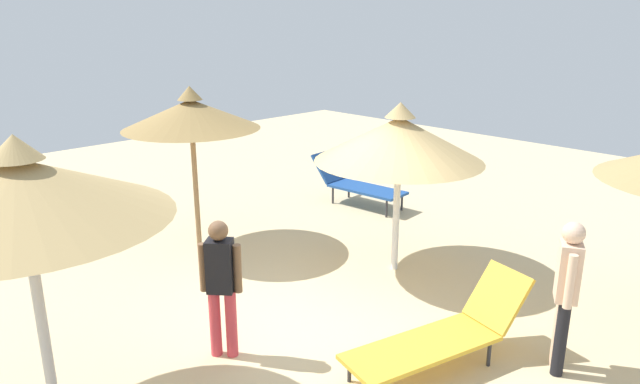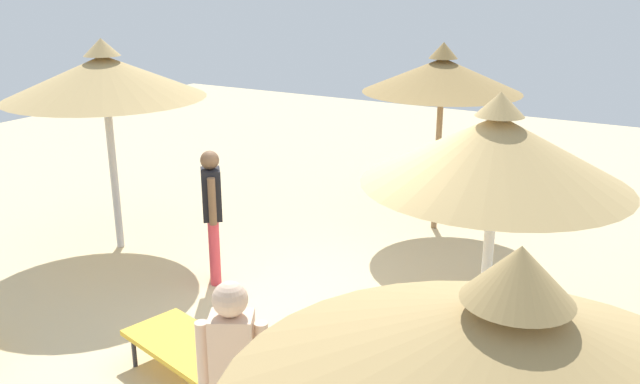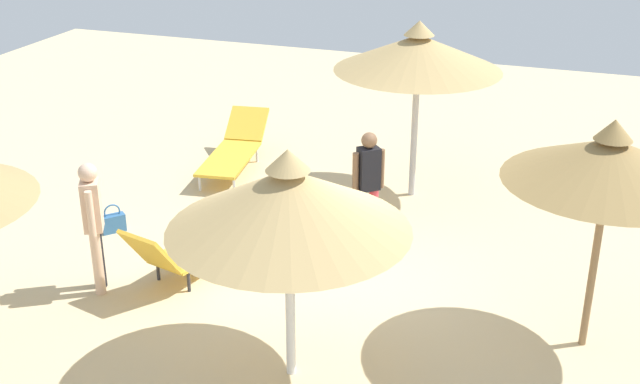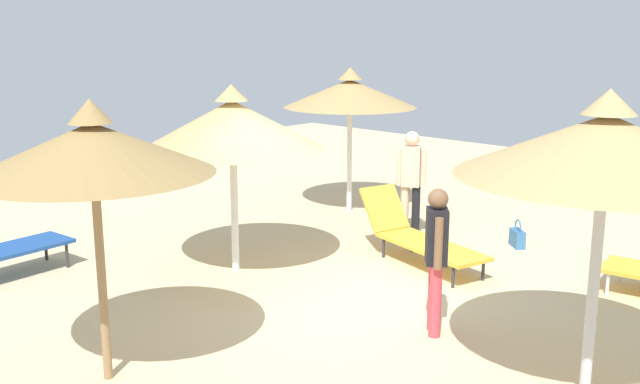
# 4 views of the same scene
# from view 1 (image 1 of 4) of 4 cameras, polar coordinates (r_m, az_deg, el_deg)

# --- Properties ---
(ground) EXTENTS (24.00, 24.00, 0.10)m
(ground) POSITION_cam_1_polar(r_m,az_deg,el_deg) (7.83, 0.54, -11.81)
(ground) COLOR beige
(parasol_umbrella_near_right) EXTENTS (2.46, 2.46, 2.56)m
(parasol_umbrella_near_right) POSITION_cam_1_polar(r_m,az_deg,el_deg) (8.40, 7.84, 5.19)
(parasol_umbrella_near_right) COLOR white
(parasol_umbrella_near_right) RESTS_ON ground
(parasol_umbrella_far_left) EXTENTS (2.54, 2.54, 2.80)m
(parasol_umbrella_far_left) POSITION_cam_1_polar(r_m,az_deg,el_deg) (5.50, -27.45, 0.17)
(parasol_umbrella_far_left) COLOR #B2B2B7
(parasol_umbrella_far_left) RESTS_ON ground
(parasol_umbrella_back) EXTENTS (2.19, 2.19, 2.68)m
(parasol_umbrella_back) POSITION_cam_1_polar(r_m,az_deg,el_deg) (9.45, -12.63, 7.51)
(parasol_umbrella_back) COLOR olive
(parasol_umbrella_back) RESTS_ON ground
(lounge_chair_near_left) EXTENTS (2.31, 1.17, 0.94)m
(lounge_chair_near_left) POSITION_cam_1_polar(r_m,az_deg,el_deg) (6.63, 12.14, -13.46)
(lounge_chair_near_left) COLOR gold
(lounge_chair_near_left) RESTS_ON ground
(lounge_chair_edge) EXTENTS (0.82, 2.08, 0.96)m
(lounge_chair_edge) POSITION_cam_1_polar(r_m,az_deg,el_deg) (11.83, 3.52, 0.92)
(lounge_chair_edge) COLOR #1E478C
(lounge_chair_edge) RESTS_ON ground
(person_standing_front) EXTENTS (0.42, 0.33, 1.72)m
(person_standing_front) POSITION_cam_1_polar(r_m,az_deg,el_deg) (6.67, 23.16, -8.69)
(person_standing_front) COLOR beige
(person_standing_front) RESTS_ON ground
(person_standing_near_right) EXTENTS (0.35, 0.38, 1.63)m
(person_standing_near_right) POSITION_cam_1_polar(r_m,az_deg,el_deg) (6.52, -9.76, -8.64)
(person_standing_near_right) COLOR #D83F4C
(person_standing_near_right) RESTS_ON ground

